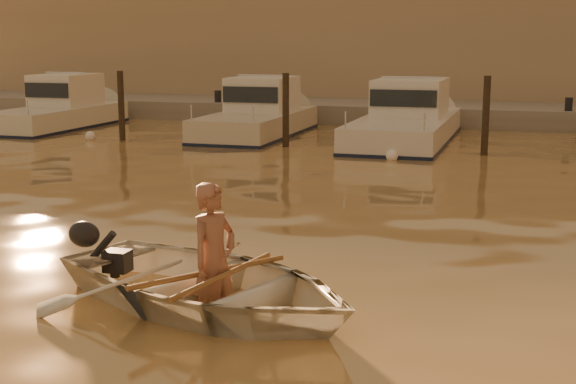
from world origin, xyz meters
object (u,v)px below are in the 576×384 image
(moored_boat_1, at_px, (256,115))
(waterfront_building, at_px, (513,51))
(moored_boat_2, at_px, (406,119))
(dinghy, at_px, (207,284))
(person, at_px, (214,261))
(moored_boat_0, at_px, (57,109))

(moored_boat_1, xyz_separation_m, waterfront_building, (7.12, 11.00, 1.77))
(moored_boat_2, bearing_deg, dinghy, -89.25)
(dinghy, xyz_separation_m, moored_boat_2, (-0.20, 15.22, 0.35))
(dinghy, distance_m, waterfront_building, 26.41)
(dinghy, height_order, person, person)
(person, distance_m, moored_boat_1, 16.01)
(dinghy, xyz_separation_m, person, (0.09, -0.03, 0.28))
(moored_boat_0, bearing_deg, dinghy, -52.39)
(moored_boat_0, distance_m, moored_boat_1, 6.96)
(moored_boat_0, bearing_deg, moored_boat_2, 0.00)
(person, xyz_separation_m, moored_boat_0, (-11.82, 15.26, 0.07))
(dinghy, height_order, moored_boat_2, moored_boat_2)
(dinghy, xyz_separation_m, moored_boat_0, (-11.73, 15.22, 0.35))
(moored_boat_2, bearing_deg, moored_boat_1, 180.00)
(moored_boat_0, height_order, moored_boat_2, same)
(moored_boat_0, xyz_separation_m, moored_boat_2, (11.53, 0.00, 0.00))
(person, height_order, moored_boat_1, moored_boat_1)
(moored_boat_0, relative_size, moored_boat_2, 0.81)
(moored_boat_0, bearing_deg, moored_boat_1, 0.00)
(dinghy, height_order, moored_boat_1, moored_boat_1)
(person, relative_size, moored_boat_0, 0.26)
(moored_boat_1, height_order, moored_boat_2, same)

